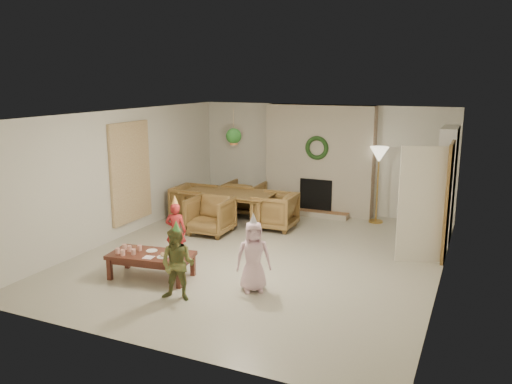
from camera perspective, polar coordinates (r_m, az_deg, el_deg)
The scene contains 56 objects.
floor at distance 9.25m, azimuth 0.68°, elevation -7.03°, with size 7.00×7.00×0.00m, color #B7B29E.
ceiling at distance 8.73m, azimuth 0.73°, elevation 8.62°, with size 7.00×7.00×0.00m, color white.
wall_back at distance 12.15m, azimuth 7.32°, elevation 3.70°, with size 7.00×7.00×0.00m, color silver.
wall_front at distance 5.97m, azimuth -12.89°, elevation -5.83°, with size 7.00×7.00×0.00m, color silver.
wall_left at distance 10.45m, azimuth -14.57°, elevation 1.96°, with size 7.00×7.00×0.00m, color silver.
wall_right at distance 8.22m, azimuth 20.27°, elevation -1.25°, with size 7.00×7.00×0.00m, color silver.
fireplace_mass at distance 11.96m, azimuth 7.04°, elevation 3.57°, with size 2.50×0.40×2.50m, color #4D2614.
fireplace_hearth at distance 11.87m, azimuth 6.38°, elevation -2.35°, with size 1.60×0.30×0.12m, color brown.
fireplace_firebox at distance 11.94m, azimuth 6.68°, elevation -0.35°, with size 0.75×0.12×0.75m, color black.
fireplace_wreath at distance 11.70m, azimuth 6.74°, elevation 4.86°, with size 0.54×0.54×0.10m, color #193915.
floor_lamp_base at distance 11.60m, azimuth 13.11°, elevation -3.19°, with size 0.31×0.31×0.03m, color gold.
floor_lamp_post at distance 11.42m, azimuth 13.30°, elevation 0.48°, with size 0.03×0.03×1.49m, color gold.
floor_lamp_shade at distance 11.30m, azimuth 13.48°, elevation 4.04°, with size 0.40×0.40×0.33m, color beige.
bookshelf_carcass at distance 10.50m, azimuth 20.30°, elevation 0.80°, with size 0.30×1.00×2.20m, color white.
bookshelf_shelf_a at distance 10.65m, azimuth 19.93°, elevation -2.62°, with size 0.30×0.92×0.03m, color white.
bookshelf_shelf_b at distance 10.55m, azimuth 20.09°, elevation -0.52°, with size 0.30×0.92×0.03m, color white.
bookshelf_shelf_c at distance 10.48m, azimuth 20.25°, elevation 1.61°, with size 0.30×0.92×0.03m, color white.
bookshelf_shelf_d at distance 10.41m, azimuth 20.42°, elevation 3.77°, with size 0.30×0.92×0.03m, color white.
books_row_lower at distance 10.47m, azimuth 19.81°, elevation -2.07°, with size 0.20×0.40×0.24m, color #A8351F.
books_row_mid at distance 10.58m, azimuth 20.06°, elevation 0.28°, with size 0.20×0.44×0.24m, color navy.
books_row_upper at distance 10.36m, azimuth 20.15°, elevation 2.23°, with size 0.20×0.36×0.22m, color gold.
door_frame at distance 9.44m, azimuth 20.48°, elevation -0.98°, with size 0.05×0.86×2.04m, color brown.
door_leaf at distance 9.10m, azimuth 17.92°, elevation -1.40°, with size 0.05×0.80×2.00m, color beige.
curtain_panel at distance 10.58m, azimuth -13.73°, elevation 2.13°, with size 0.06×1.20×2.00m, color beige.
dining_table at distance 11.17m, azimuth -3.05°, elevation -1.74°, with size 1.95×1.09×0.69m, color brown.
dining_chair_near at distance 10.42m, azimuth -5.10°, elevation -2.62°, with size 0.81×0.83×0.76m, color brown.
dining_chair_far at distance 11.92m, azimuth -1.26°, elevation -0.63°, with size 0.81×0.83×0.76m, color brown.
dining_chair_left at distance 11.55m, azimuth -6.89°, elevation -1.15°, with size 0.81×0.83×0.76m, color brown.
dining_chair_right at distance 10.75m, azimuth 2.12°, elevation -2.10°, with size 0.81×0.83×0.76m, color brown.
hanging_plant_cord at distance 10.66m, azimuth -2.50°, elevation 7.44°, with size 0.01×0.01×0.70m, color tan.
hanging_plant_pot at distance 10.70m, azimuth -2.48°, elevation 5.58°, with size 0.16×0.16×0.12m, color #A86236.
hanging_plant_foliage at distance 10.69m, azimuth -2.49°, elevation 6.21°, with size 0.32×0.32×0.32m, color #194A18.
coffee_table_top at distance 8.31m, azimuth -11.53°, elevation -6.88°, with size 1.30×0.65×0.06m, color #58291D.
coffee_table_apron at distance 8.33m, azimuth -11.51°, elevation -7.34°, with size 1.20×0.55×0.08m, color #58291D.
coffee_leg_fl at distance 8.45m, azimuth -15.90°, elevation -8.24°, with size 0.07×0.07×0.34m, color #58291D.
coffee_leg_fr at distance 7.91m, azimuth -8.53°, elevation -9.33°, with size 0.07×0.07×0.34m, color #58291D.
coffee_leg_bl at distance 8.87m, azimuth -14.08°, elevation -7.12°, with size 0.07×0.07×0.34m, color #58291D.
coffee_leg_br at distance 8.36m, azimuth -7.00°, elevation -8.06°, with size 0.07×0.07×0.34m, color #58291D.
cup_a at distance 8.40m, azimuth -15.07°, elevation -6.31°, with size 0.07×0.07×0.09m, color white.
cup_b at distance 8.56m, azimuth -14.38°, elevation -5.91°, with size 0.07×0.07×0.09m, color white.
cup_c at distance 8.30m, azimuth -14.54°, elevation -6.51°, with size 0.07×0.07×0.09m, color white.
cup_d at distance 8.46m, azimuth -13.85°, elevation -6.10°, with size 0.07×0.07×0.09m, color white.
cup_e at distance 8.30m, azimuth -13.42°, elevation -6.46°, with size 0.07×0.07×0.09m, color white.
cup_f at distance 8.46m, azimuth -12.75°, elevation -6.04°, with size 0.07×0.07×0.09m, color white.
plate_a at distance 8.42m, azimuth -11.47°, elevation -6.37°, with size 0.18×0.18×0.01m, color white.
plate_b at distance 8.11m, azimuth -10.29°, elevation -7.08°, with size 0.18×0.18×0.01m, color white.
plate_c at distance 8.19m, azimuth -8.41°, elevation -6.79°, with size 0.18×0.18×0.01m, color white.
food_scoop at distance 8.09m, azimuth -10.31°, elevation -6.82°, with size 0.07×0.07×0.07m, color tan.
napkin_left at distance 8.13m, azimuth -11.82°, elevation -7.10°, with size 0.15×0.15×0.01m, color #FFBBD2.
napkin_right at distance 8.30m, azimuth -8.81°, elevation -6.55°, with size 0.15×0.15×0.01m, color #FFBBD2.
child_red at distance 9.04m, azimuth -8.87°, elevation -4.29°, with size 0.37×0.24×1.00m, color #AE2526.
party_hat_red at distance 8.90m, azimuth -8.99°, elevation -0.93°, with size 0.14×0.14×0.19m, color #F8F252.
child_plaid at distance 7.40m, azimuth -8.67°, elevation -7.95°, with size 0.51×0.40×1.05m, color brown.
party_hat_plaid at distance 7.22m, azimuth -8.82°, elevation -3.75°, with size 0.12×0.12×0.17m, color #499D43.
child_pink at distance 7.62m, azimuth -0.29°, elevation -7.16°, with size 0.52×0.34×1.06m, color #F6C5D7.
party_hat_pink at distance 7.44m, azimuth -0.29°, elevation -3.01°, with size 0.14×0.14×0.19m, color #B5B4BB.
Camera 1 is at (3.47, -7.99, 3.10)m, focal length 36.12 mm.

